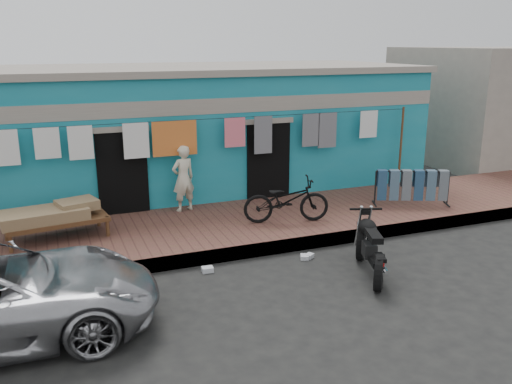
{
  "coord_description": "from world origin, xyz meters",
  "views": [
    {
      "loc": [
        -3.73,
        -7.45,
        3.96
      ],
      "look_at": [
        0.0,
        2.0,
        1.15
      ],
      "focal_mm": 38.0,
      "sensor_mm": 36.0,
      "label": 1
    }
  ],
  "objects_px": {
    "seated_person": "(183,178)",
    "jeans_rack": "(412,187)",
    "bicycle": "(286,195)",
    "charpoy": "(57,222)",
    "motorcycle": "(370,245)"
  },
  "relations": [
    {
      "from": "charpoy",
      "to": "bicycle",
      "type": "bearing_deg",
      "value": -8.75
    },
    {
      "from": "seated_person",
      "to": "jeans_rack",
      "type": "bearing_deg",
      "value": 147.88
    },
    {
      "from": "bicycle",
      "to": "seated_person",
      "type": "bearing_deg",
      "value": 62.72
    },
    {
      "from": "seated_person",
      "to": "jeans_rack",
      "type": "relative_size",
      "value": 0.84
    },
    {
      "from": "bicycle",
      "to": "jeans_rack",
      "type": "distance_m",
      "value": 3.28
    },
    {
      "from": "bicycle",
      "to": "jeans_rack",
      "type": "bearing_deg",
      "value": -75.19
    },
    {
      "from": "seated_person",
      "to": "jeans_rack",
      "type": "distance_m",
      "value": 5.34
    },
    {
      "from": "jeans_rack",
      "to": "bicycle",
      "type": "bearing_deg",
      "value": -178.78
    },
    {
      "from": "bicycle",
      "to": "charpoy",
      "type": "relative_size",
      "value": 0.85
    },
    {
      "from": "charpoy",
      "to": "motorcycle",
      "type": "bearing_deg",
      "value": -32.27
    },
    {
      "from": "motorcycle",
      "to": "bicycle",
      "type": "bearing_deg",
      "value": 120.37
    },
    {
      "from": "motorcycle",
      "to": "jeans_rack",
      "type": "xyz_separation_m",
      "value": [
        2.8,
        2.56,
        0.14
      ]
    },
    {
      "from": "motorcycle",
      "to": "jeans_rack",
      "type": "height_order",
      "value": "jeans_rack"
    },
    {
      "from": "seated_person",
      "to": "charpoy",
      "type": "xyz_separation_m",
      "value": [
        -2.76,
        -0.88,
        -0.42
      ]
    },
    {
      "from": "seated_person",
      "to": "bicycle",
      "type": "height_order",
      "value": "seated_person"
    }
  ]
}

